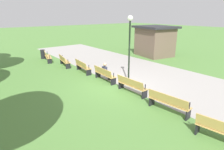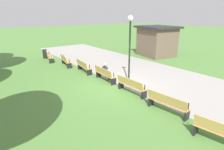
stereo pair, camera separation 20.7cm
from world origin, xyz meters
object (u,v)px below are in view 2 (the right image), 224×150
(bench_6, at_px, (224,134))
(trash_bin, at_px, (45,54))
(bench_2, at_px, (84,66))
(bench_3, at_px, (105,74))
(person_seated, at_px, (106,71))
(lamp_post, at_px, (130,38))
(bench_5, at_px, (167,103))
(kiosk, at_px, (157,41))
(bench_0, at_px, (49,56))
(bench_1, at_px, (65,60))
(bench_4, at_px, (131,85))

(bench_6, bearing_deg, trash_bin, 171.80)
(bench_2, distance_m, bench_3, 2.50)
(trash_bin, bearing_deg, person_seated, 6.92)
(bench_3, xyz_separation_m, lamp_post, (1.25, 0.95, 2.34))
(bench_3, xyz_separation_m, person_seated, (-0.03, 0.15, 0.16))
(bench_5, distance_m, trash_bin, 13.88)
(kiosk, bearing_deg, bench_2, -75.76)
(bench_3, height_order, bench_5, same)
(bench_0, distance_m, bench_1, 2.50)
(lamp_post, distance_m, trash_bin, 10.56)
(bench_1, bearing_deg, person_seated, 17.16)
(bench_0, relative_size, kiosk, 0.46)
(bench_0, bearing_deg, bench_4, 19.35)
(lamp_post, relative_size, trash_bin, 4.75)
(lamp_post, bearing_deg, bench_5, -16.56)
(bench_2, relative_size, bench_5, 1.00)
(bench_0, bearing_deg, bench_6, 15.49)
(bench_1, relative_size, trash_bin, 2.27)
(bench_5, height_order, person_seated, person_seated)
(bench_0, relative_size, bench_5, 1.01)
(bench_0, bearing_deg, bench_5, 17.42)
(bench_1, height_order, lamp_post, lamp_post)
(person_seated, xyz_separation_m, lamp_post, (1.28, 0.80, 2.18))
(bench_6, relative_size, trash_bin, 2.27)
(trash_bin, bearing_deg, bench_1, 6.21)
(bench_5, relative_size, kiosk, 0.46)
(bench_0, distance_m, trash_bin, 1.44)
(bench_5, height_order, lamp_post, lamp_post)
(bench_1, distance_m, lamp_post, 6.81)
(bench_0, height_order, bench_1, same)
(lamp_post, distance_m, kiosk, 8.97)
(bench_6, distance_m, kiosk, 14.09)
(bench_0, xyz_separation_m, person_seated, (7.40, 1.15, 0.16))
(bench_3, height_order, trash_bin, bench_3)
(bench_3, bearing_deg, person_seated, 102.08)
(lamp_post, bearing_deg, bench_2, -163.44)
(bench_4, height_order, trash_bin, bench_4)
(lamp_post, height_order, kiosk, lamp_post)
(bench_6, relative_size, kiosk, 0.46)
(bench_1, relative_size, bench_3, 1.02)
(bench_3, height_order, person_seated, person_seated)
(bench_0, relative_size, bench_6, 1.00)
(trash_bin, xyz_separation_m, kiosk, (5.65, 9.54, 1.10))
(bench_0, bearing_deg, lamp_post, 26.24)
(bench_4, distance_m, lamp_post, 2.82)
(bench_2, xyz_separation_m, bench_4, (5.00, 0.17, 0.00))
(bench_0, xyz_separation_m, bench_1, (2.45, 0.50, 0.00))
(bench_2, relative_size, bench_6, 0.99)
(bench_0, xyz_separation_m, bench_4, (9.92, 1.01, 0.00))
(trash_bin, height_order, kiosk, kiosk)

